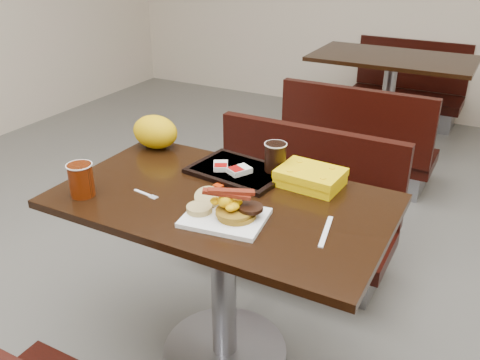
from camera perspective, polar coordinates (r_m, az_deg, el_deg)
The scene contains 24 objects.
floor at distance 2.30m, azimuth -1.69°, elevation -18.67°, with size 6.00×7.00×0.01m, color slate.
table_near at distance 2.05m, azimuth -1.83°, elevation -11.22°, with size 1.20×0.70×0.75m, color black, non-canonical shape.
bench_near_n at distance 2.59m, azimuth 5.93°, elevation -3.15°, with size 1.00×0.46×0.72m, color black, non-canonical shape.
table_far at distance 4.28m, azimuth 16.00°, elevation 8.15°, with size 1.20×0.70×0.75m, color black, non-canonical shape.
bench_far_s at distance 3.64m, azimuth 13.34°, elevation 5.08°, with size 1.00×0.46×0.72m, color black, non-canonical shape.
bench_far_n at distance 4.94m, azimuth 17.94°, elevation 10.07°, with size 1.00×0.46×0.72m, color black, non-canonical shape.
platter at distance 1.71m, azimuth -1.67°, elevation -4.21°, with size 0.27×0.21×0.02m, color white.
pancake_stack at distance 1.69m, azimuth -0.40°, elevation -3.71°, with size 0.13×0.13×0.03m, color #8A6417.
sausage_patty at distance 1.68m, azimuth 1.22°, elevation -3.11°, with size 0.08×0.08×0.01m, color black.
scrambled_eggs at distance 1.68m, azimuth -1.63°, elevation -2.47°, with size 0.09×0.08×0.05m, color #EDB004.
bacon_strips at distance 1.67m, azimuth -1.51°, elevation -1.48°, with size 0.16×0.07×0.01m, color #470506, non-canonical shape.
muffin_bottom at distance 1.73m, azimuth -4.54°, elevation -3.18°, with size 0.09×0.09×0.02m, color tan.
muffin_top at distance 1.77m, azimuth -3.63°, elevation -1.95°, with size 0.09×0.09×0.02m, color tan.
coffee_cup_near at distance 1.93m, azimuth -17.22°, elevation -0.01°, with size 0.09×0.09×0.12m, color maroon.
fork at distance 1.91m, azimuth -10.78°, elevation -1.40°, with size 0.11×0.02×0.00m, color white, non-canonical shape.
knife at distance 1.67m, azimuth 9.51°, elevation -5.65°, with size 0.19×0.02×0.00m, color white.
condiment_syrup at distance 1.92m, azimuth -2.43°, elevation -0.68°, with size 0.03×0.03×0.01m, color #A82607.
condiment_ketchup at distance 1.92m, azimuth 0.16°, elevation -0.70°, with size 0.04×0.03×0.01m, color #8C0504.
tray at distance 2.03m, azimuth -0.15°, elevation 1.02°, with size 0.37×0.26×0.02m, color black.
hashbrown_sleeve_left at distance 2.03m, azimuth -2.16°, elevation 1.57°, with size 0.06×0.08×0.02m, color silver.
hashbrown_sleeve_right at distance 1.99m, azimuth -0.05°, elevation 1.08°, with size 0.06×0.08×0.02m, color silver.
coffee_cup_far at distance 2.00m, azimuth 3.94°, elevation 2.54°, with size 0.08×0.08×0.11m, color black.
clamshell at distance 1.94m, azimuth 7.83°, elevation 0.30°, with size 0.24×0.18×0.06m, color yellow.
paper_bag at distance 2.28m, azimuth -9.39°, elevation 5.30°, with size 0.21×0.15×0.15m, color #E39F07.
Camera 1 is at (0.83, -1.41, 1.62)m, focal length 38.42 mm.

